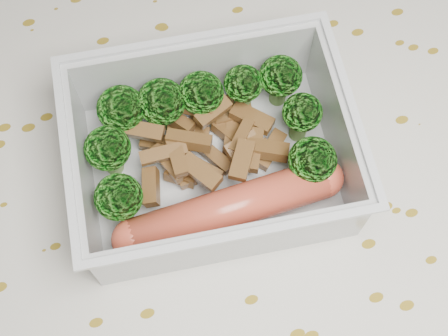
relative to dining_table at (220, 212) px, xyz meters
name	(u,v)px	position (x,y,z in m)	size (l,w,h in m)	color
ground_plane	(222,332)	(0.00, 0.00, -0.67)	(4.00, 4.00, 0.00)	olive
dining_table	(220,212)	(0.00, 0.00, 0.00)	(1.40, 0.90, 0.75)	brown
tablecloth	(219,190)	(0.00, 0.00, 0.05)	(1.46, 0.96, 0.19)	silver
lunch_container	(212,157)	(0.00, 0.00, 0.11)	(0.20, 0.16, 0.06)	silver
broccoli_florets	(200,122)	(-0.01, 0.02, 0.12)	(0.16, 0.11, 0.05)	#608C3F
meat_pile	(207,144)	(0.00, 0.01, 0.11)	(0.11, 0.08, 0.03)	brown
sausage	(230,208)	(0.00, -0.04, 0.11)	(0.16, 0.03, 0.03)	#C54931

